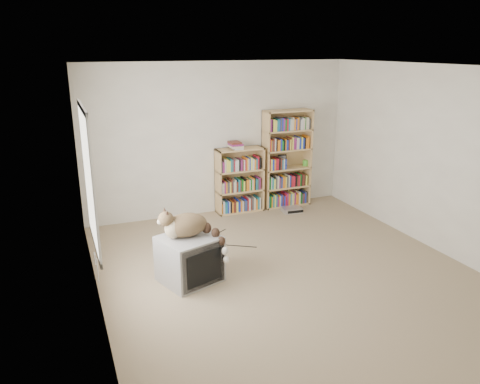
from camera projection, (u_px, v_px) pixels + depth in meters
name	position (u px, v px, depth m)	size (l,w,h in m)	color
floor	(286.00, 272.00, 5.88)	(4.50, 5.00, 0.01)	tan
wall_back	(219.00, 139.00, 7.73)	(4.50, 0.02, 2.50)	white
wall_front	(454.00, 263.00, 3.29)	(4.50, 0.02, 2.50)	white
wall_left	(91.00, 198.00, 4.71)	(0.02, 5.00, 2.50)	white
wall_right	(438.00, 160.00, 6.31)	(0.02, 5.00, 2.50)	white
ceiling	(293.00, 67.00, 5.14)	(4.50, 5.00, 0.02)	white
window	(89.00, 179.00, 4.85)	(0.02, 1.22, 1.52)	white
crt_tv	(189.00, 259.00, 5.60)	(0.80, 0.76, 0.56)	#9E9FA1
cat	(192.00, 228.00, 5.50)	(0.77, 0.55, 0.61)	#362216
bookcase_tall	(286.00, 161.00, 8.15)	(0.84, 0.30, 1.69)	tan
bookcase_short	(239.00, 183.00, 7.93)	(0.80, 0.30, 1.10)	tan
book_stack	(236.00, 145.00, 7.70)	(0.21, 0.28, 0.12)	#B4182B
green_mug	(305.00, 163.00, 8.29)	(0.09, 0.09, 0.10)	green
framed_print	(282.00, 160.00, 8.22)	(0.16, 0.01, 0.21)	black
dvd_player	(292.00, 210.00, 8.01)	(0.33, 0.23, 0.08)	#B8B8BD
wall_outlet	(95.00, 258.00, 5.52)	(0.01, 0.08, 0.13)	silver
floor_cables	(241.00, 236.00, 7.00)	(1.20, 0.70, 0.01)	black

